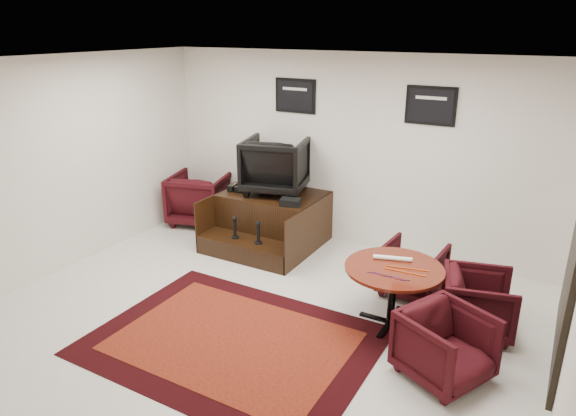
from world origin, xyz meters
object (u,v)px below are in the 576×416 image
at_px(shine_podium, 271,221).
at_px(table_chair_window, 478,300).
at_px(shine_chair, 276,163).
at_px(armchair_side, 200,196).
at_px(table_chair_back, 413,267).
at_px(table_chair_corner, 446,343).
at_px(meeting_table, 394,274).

distance_m(shine_podium, table_chair_window, 3.32).
distance_m(shine_chair, armchair_side, 1.66).
bearing_deg(table_chair_back, table_chair_window, 155.26).
bearing_deg(table_chair_corner, table_chair_back, 53.38).
height_order(shine_podium, table_chair_window, shine_podium).
bearing_deg(armchair_side, table_chair_window, 150.33).
bearing_deg(table_chair_back, armchair_side, -5.58).
bearing_deg(shine_podium, table_chair_corner, -32.36).
bearing_deg(table_chair_corner, meeting_table, 74.79).
relative_size(shine_chair, table_chair_back, 1.28).
height_order(armchair_side, table_chair_back, armchair_side).
xyz_separation_m(shine_chair, meeting_table, (2.33, -1.44, -0.61)).
bearing_deg(table_chair_back, meeting_table, 94.17).
relative_size(armchair_side, table_chair_back, 1.29).
xyz_separation_m(shine_chair, armchair_side, (-1.47, 0.00, -0.76)).
bearing_deg(shine_chair, table_chair_back, 149.86).
height_order(armchair_side, meeting_table, armchair_side).
relative_size(shine_chair, armchair_side, 0.99).
bearing_deg(shine_chair, meeting_table, 133.79).
distance_m(shine_podium, table_chair_corner, 3.62).
xyz_separation_m(armchair_side, table_chair_back, (3.80, -0.65, -0.10)).
xyz_separation_m(meeting_table, table_chair_corner, (0.73, -0.65, -0.24)).
height_order(shine_chair, meeting_table, shine_chair).
bearing_deg(table_chair_window, meeting_table, 96.70).
relative_size(table_chair_back, table_chair_window, 0.97).
bearing_deg(meeting_table, shine_podium, 151.03).
relative_size(shine_podium, table_chair_window, 2.07).
distance_m(shine_chair, table_chair_back, 2.57).
relative_size(armchair_side, meeting_table, 0.87).
distance_m(armchair_side, meeting_table, 4.07).
height_order(shine_podium, table_chair_back, shine_podium).
height_order(armchair_side, table_chair_window, armchair_side).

